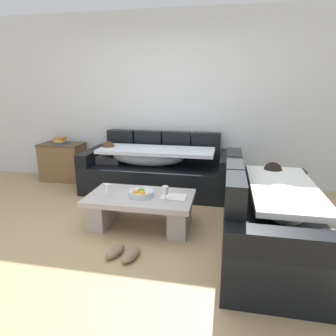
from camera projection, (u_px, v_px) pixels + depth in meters
ground_plane at (125, 242)px, 3.09m from camera, size 14.00×14.00×0.00m
back_wall at (166, 101)px, 4.76m from camera, size 9.00×0.10×2.70m
couch_along_wall at (156, 170)px, 4.54m from camera, size 2.24×0.92×0.88m
couch_near_window at (270, 218)px, 2.87m from camera, size 0.92×1.83×0.88m
coffee_table at (141, 207)px, 3.39m from camera, size 1.20×0.68×0.38m
fruit_bowl at (141, 193)px, 3.30m from camera, size 0.28×0.28×0.10m
wine_glass_near_left at (107, 188)px, 3.23m from camera, size 0.07×0.07×0.17m
wine_glass_near_right at (165, 191)px, 3.16m from camera, size 0.07×0.07×0.17m
open_magazine at (174, 197)px, 3.29m from camera, size 0.29×0.22×0.01m
side_cabinet at (63, 162)px, 5.08m from camera, size 0.72×0.44×0.64m
book_stack_on_cabinet at (60, 141)px, 4.99m from camera, size 0.17×0.19×0.10m
pair_of_shoes at (123, 253)px, 2.81m from camera, size 0.35×0.32×0.09m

